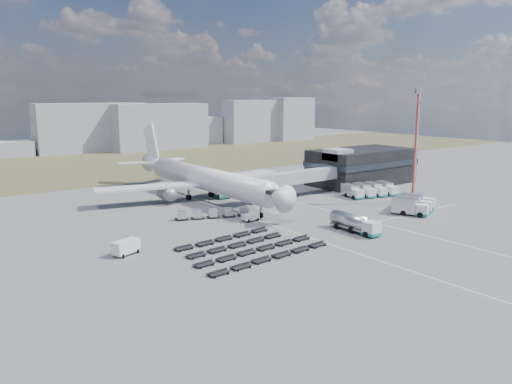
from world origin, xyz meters
TOP-DOWN VIEW (x-y plane):
  - ground at (0.00, 0.00)m, footprint 420.00×420.00m
  - grass_strip at (0.00, 110.00)m, footprint 420.00×90.00m
  - lane_markings at (9.77, 3.00)m, footprint 47.12×110.00m
  - terminal at (47.77, 23.96)m, footprint 30.40×16.40m
  - jet_bridge at (15.90, 20.42)m, footprint 30.30×3.80m
  - airliner at (0.00, 32.38)m, footprint 51.59×64.53m
  - skyline at (-10.12, 149.36)m, footprint 298.71×25.32m
  - fuel_tanker at (7.35, -10.45)m, footprint 2.79×10.62m
  - pushback_tug at (-3.47, 8.00)m, footprint 3.38×1.94m
  - utility_van at (-32.36, 2.44)m, footprint 4.94×3.47m
  - catering_truck at (4.84, 32.27)m, footprint 4.33×7.42m
  - service_trucks_near at (30.26, -6.87)m, footprint 12.25×11.02m
  - service_trucks_far at (36.16, 10.59)m, footprint 14.25×10.01m
  - uld_row at (-8.27, 14.63)m, footprint 15.45×7.23m
  - baggage_dollies at (-15.46, -7.21)m, footprint 25.50×16.35m
  - floodlight_mast at (37.06, -1.70)m, footprint 2.53×2.07m

SIDE VIEW (x-z plane):
  - ground at x=0.00m, z-range 0.00..0.00m
  - grass_strip at x=0.00m, z-range 0.00..0.01m
  - lane_markings at x=9.77m, z-range 0.00..0.01m
  - baggage_dollies at x=-15.46m, z-range 0.00..0.75m
  - pushback_tug at x=-3.47m, z-range 0.00..1.50m
  - uld_row at x=-8.27m, z-range 0.17..1.92m
  - utility_van at x=-32.36m, z-range 0.00..2.39m
  - service_trucks_far at x=36.16m, z-range 0.12..2.99m
  - catering_truck at x=4.84m, z-range 0.04..3.23m
  - service_trucks_near at x=30.26m, z-range 0.13..3.18m
  - fuel_tanker at x=7.35m, z-range 0.00..3.43m
  - jet_bridge at x=15.90m, z-range 1.53..8.58m
  - terminal at x=47.77m, z-range -0.25..10.75m
  - airliner at x=0.00m, z-range -3.52..14.10m
  - skyline at x=-10.12m, z-range -1.61..22.45m
  - floodlight_mast at x=37.06m, z-range 0.03..26.86m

